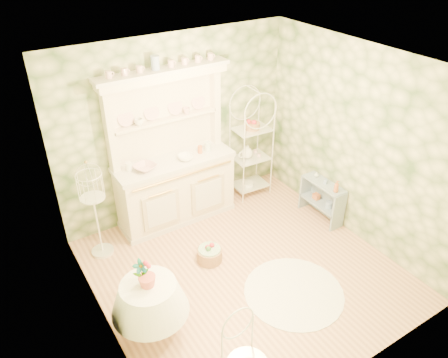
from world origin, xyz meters
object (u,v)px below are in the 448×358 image
round_table (151,310)px  birdcage_stand (95,212)px  floor_basket (210,253)px  bakers_rack (251,143)px  side_shelf (322,201)px  kitchen_dresser (173,151)px

round_table → birdcage_stand: birdcage_stand is taller
floor_basket → bakers_rack: bearing=37.3°
side_shelf → floor_basket: side_shelf is taller
birdcage_stand → floor_basket: size_ratio=3.60×
kitchen_dresser → floor_basket: kitchen_dresser is taller
bakers_rack → round_table: bakers_rack is taller
bakers_rack → round_table: size_ratio=2.65×
birdcage_stand → side_shelf: bearing=-17.8°
side_shelf → floor_basket: bearing=171.4°
bakers_rack → birdcage_stand: (-2.60, -0.16, -0.25)m
bakers_rack → round_table: bearing=-142.1°
kitchen_dresser → side_shelf: (1.85, -1.17, -0.84)m
floor_basket → round_table: bearing=-149.4°
floor_basket → birdcage_stand: bearing=141.5°
bakers_rack → floor_basket: size_ratio=4.91×
bakers_rack → birdcage_stand: bakers_rack is taller
kitchen_dresser → side_shelf: size_ratio=3.25×
floor_basket → kitchen_dresser: bearing=85.7°
side_shelf → birdcage_stand: (-3.10, 0.99, 0.38)m
round_table → floor_basket: round_table is taller
bakers_rack → floor_basket: (-1.43, -1.09, -0.80)m
side_shelf → round_table: round_table is taller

